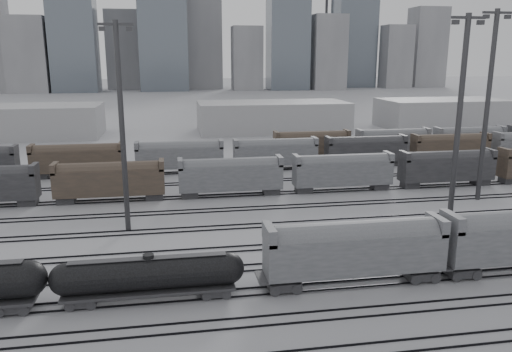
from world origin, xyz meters
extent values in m
plane|color=#B1B1B5|center=(0.00, 0.00, 0.00)|extent=(900.00, 900.00, 0.00)
cube|color=black|center=(0.00, -9.72, 0.08)|extent=(220.00, 0.07, 0.16)
cube|color=black|center=(0.00, -8.28, 0.08)|extent=(220.00, 0.07, 0.16)
cube|color=black|center=(0.00, -4.72, 0.08)|extent=(220.00, 0.07, 0.16)
cube|color=black|center=(0.00, -3.28, 0.08)|extent=(220.00, 0.07, 0.16)
cube|color=black|center=(0.00, 0.28, 0.08)|extent=(220.00, 0.07, 0.16)
cube|color=black|center=(0.00, 1.72, 0.08)|extent=(220.00, 0.07, 0.16)
cube|color=black|center=(0.00, 5.28, 0.08)|extent=(220.00, 0.07, 0.16)
cube|color=black|center=(0.00, 6.72, 0.08)|extent=(220.00, 0.07, 0.16)
cube|color=black|center=(0.00, 10.28, 0.08)|extent=(220.00, 0.07, 0.16)
cube|color=black|center=(0.00, 11.72, 0.08)|extent=(220.00, 0.07, 0.16)
cube|color=black|center=(0.00, 17.28, 0.08)|extent=(220.00, 0.07, 0.16)
cube|color=black|center=(0.00, 18.72, 0.08)|extent=(220.00, 0.07, 0.16)
cube|color=black|center=(0.00, 24.28, 0.08)|extent=(220.00, 0.07, 0.16)
cube|color=black|center=(0.00, 25.72, 0.08)|extent=(220.00, 0.07, 0.16)
cube|color=black|center=(0.00, 31.28, 0.08)|extent=(220.00, 0.07, 0.16)
cube|color=black|center=(0.00, 32.72, 0.08)|extent=(220.00, 0.07, 0.16)
cube|color=black|center=(0.00, 39.28, 0.08)|extent=(220.00, 0.07, 0.16)
cube|color=black|center=(0.00, 40.72, 0.08)|extent=(220.00, 0.07, 0.16)
cube|color=black|center=(0.00, 47.28, 0.08)|extent=(220.00, 0.07, 0.16)
cube|color=black|center=(0.00, 48.72, 0.08)|extent=(220.00, 0.07, 0.16)
cube|color=black|center=(0.00, 55.28, 0.08)|extent=(220.00, 0.07, 0.16)
cube|color=black|center=(0.00, 56.72, 0.08)|extent=(220.00, 0.07, 0.16)
cube|color=#262629|center=(-30.12, 1.00, 0.56)|extent=(2.63, 2.12, 0.71)
sphere|color=black|center=(-28.86, 1.00, 2.68)|extent=(2.93, 2.93, 2.93)
cube|color=#262629|center=(-24.94, 1.00, 0.50)|extent=(2.36, 1.91, 0.64)
cube|color=#262629|center=(-14.04, 1.00, 0.50)|extent=(2.36, 1.91, 0.64)
cube|color=#262629|center=(-19.49, 1.00, 0.95)|extent=(14.08, 2.45, 0.23)
cylinder|color=black|center=(-19.49, 1.00, 2.41)|extent=(13.17, 2.63, 2.63)
sphere|color=black|center=(-26.08, 1.00, 2.41)|extent=(2.63, 2.63, 2.63)
sphere|color=black|center=(-12.90, 1.00, 2.41)|extent=(2.63, 2.63, 2.63)
cylinder|color=black|center=(-19.49, 1.00, 3.86)|extent=(0.91, 0.91, 0.45)
cube|color=#262629|center=(-19.49, 1.00, 3.77)|extent=(12.72, 0.82, 0.05)
cube|color=#262629|center=(-8.13, 1.00, 0.58)|extent=(2.76, 2.23, 0.74)
cube|color=#262629|center=(4.61, 1.00, 0.58)|extent=(2.76, 2.23, 0.74)
cube|color=slate|center=(-1.76, 1.00, 3.08)|extent=(15.93, 3.19, 3.40)
cylinder|color=slate|center=(-1.76, 1.00, 4.35)|extent=(14.44, 3.08, 3.08)
cube|color=slate|center=(-9.41, 1.00, 5.20)|extent=(0.74, 3.19, 1.49)
cube|color=slate|center=(5.88, 1.00, 5.20)|extent=(0.74, 3.19, 1.49)
cone|color=#262629|center=(-1.76, 1.00, 1.01)|extent=(2.55, 2.55, 0.96)
cube|color=#262629|center=(8.62, 1.00, 0.60)|extent=(2.84, 2.29, 0.76)
cube|color=slate|center=(7.31, 1.00, 5.35)|extent=(0.76, 3.28, 1.53)
cylinder|color=#363638|center=(-22.66, 19.05, 11.82)|extent=(0.61, 0.61, 23.64)
cube|color=#363638|center=(-22.66, 19.05, 23.17)|extent=(3.78, 0.28, 0.28)
cube|color=#363638|center=(-24.08, 19.05, 22.70)|extent=(0.66, 0.47, 0.47)
cube|color=#363638|center=(-21.24, 19.05, 22.70)|extent=(0.66, 0.47, 0.47)
cylinder|color=#363638|center=(14.45, 12.93, 12.17)|extent=(0.62, 0.62, 24.35)
cube|color=#363638|center=(14.45, 12.93, 23.86)|extent=(3.90, 0.29, 0.29)
cube|color=#363638|center=(12.99, 12.93, 23.37)|extent=(0.68, 0.49, 0.49)
cube|color=#363638|center=(15.91, 12.93, 23.37)|extent=(0.68, 0.49, 0.49)
cylinder|color=#363638|center=(25.45, 24.11, 12.98)|extent=(0.66, 0.66, 25.95)
cube|color=#363638|center=(25.45, 24.11, 25.44)|extent=(4.15, 0.31, 0.31)
cube|color=#363638|center=(23.89, 24.11, 24.92)|extent=(0.73, 0.52, 0.52)
cube|color=#363638|center=(27.01, 24.11, 24.92)|extent=(0.73, 0.52, 0.52)
cube|color=brown|center=(-26.00, 32.00, 2.80)|extent=(15.00, 3.00, 5.60)
cube|color=slate|center=(-9.00, 32.00, 2.80)|extent=(15.00, 3.00, 5.60)
cube|color=slate|center=(8.00, 32.00, 2.80)|extent=(15.00, 3.00, 5.60)
cube|color=#262629|center=(25.00, 32.00, 2.80)|extent=(15.00, 3.00, 5.60)
cube|color=brown|center=(-33.00, 48.00, 2.80)|extent=(15.00, 3.00, 5.60)
cube|color=slate|center=(-16.00, 48.00, 2.80)|extent=(15.00, 3.00, 5.60)
cube|color=slate|center=(1.00, 48.00, 2.80)|extent=(15.00, 3.00, 5.60)
cube|color=#262629|center=(18.00, 48.00, 2.80)|extent=(15.00, 3.00, 5.60)
cube|color=brown|center=(35.00, 48.00, 2.80)|extent=(15.00, 3.00, 5.60)
cube|color=brown|center=(10.00, 56.00, 2.80)|extent=(15.00, 3.00, 5.60)
cube|color=slate|center=(27.00, 56.00, 2.80)|extent=(15.00, 3.00, 5.60)
cube|color=slate|center=(44.00, 56.00, 2.80)|extent=(15.00, 3.00, 5.60)
cube|color=#A7A7AA|center=(10.00, 95.00, 4.00)|extent=(40.00, 18.00, 8.00)
cube|color=#A7A7AA|center=(60.00, 95.00, 4.00)|extent=(35.00, 18.00, 8.00)
cube|color=#99999C|center=(-95.00, 280.00, 21.00)|extent=(22.00, 17.60, 42.00)
cube|color=slate|center=(-70.00, 280.00, 40.00)|extent=(25.00, 20.00, 80.00)
cube|color=#99999C|center=(-45.00, 280.00, 24.00)|extent=(20.00, 16.00, 48.00)
cube|color=slate|center=(-20.00, 280.00, 47.50)|extent=(28.00, 22.40, 95.00)
cube|color=#99999C|center=(5.00, 280.00, 30.00)|extent=(22.00, 17.60, 60.00)
cube|color=#99999C|center=(30.00, 280.00, 19.00)|extent=(18.00, 14.40, 38.00)
cube|color=slate|center=(55.00, 280.00, 36.00)|extent=(24.00, 19.20, 72.00)
cube|color=#99999C|center=(80.00, 280.00, 22.50)|extent=(20.00, 16.00, 45.00)
cube|color=slate|center=(105.00, 280.00, 44.00)|extent=(26.00, 20.80, 88.00)
cube|color=#99999C|center=(130.00, 280.00, 20.00)|extent=(18.00, 14.40, 40.00)
cube|color=#99999C|center=(155.00, 280.00, 26.00)|extent=(22.00, 17.60, 52.00)
cylinder|color=#363638|center=(-30.00, 305.00, 50.00)|extent=(1.80, 1.80, 100.00)
cylinder|color=#363638|center=(90.00, 305.00, 50.00)|extent=(1.80, 1.80, 100.00)
camera|label=1|loc=(-17.21, -37.99, 19.75)|focal=35.00mm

